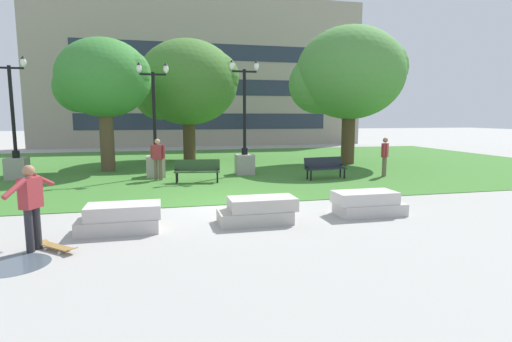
{
  "coord_description": "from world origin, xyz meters",
  "views": [
    {
      "loc": [
        -1.86,
        -11.6,
        2.63
      ],
      "look_at": [
        0.55,
        -1.4,
        1.2
      ],
      "focal_mm": 28.0,
      "sensor_mm": 36.0,
      "label": 1
    }
  ],
  "objects_px": {
    "concrete_block_left": "(258,211)",
    "lamp_post_center": "(245,152)",
    "person_bystander_far_lawn": "(385,155)",
    "lamp_post_right": "(16,155)",
    "concrete_block_right": "(367,203)",
    "park_bench_near_left": "(197,169)",
    "skateboard": "(57,247)",
    "lamp_post_left": "(156,154)",
    "person_skateboarder": "(31,202)",
    "park_bench_near_right": "(325,166)",
    "person_bystander_near_lawn": "(158,157)",
    "concrete_block_center": "(121,218)"
  },
  "relations": [
    {
      "from": "person_bystander_near_lawn",
      "to": "park_bench_near_left",
      "type": "bearing_deg",
      "value": -30.47
    },
    {
      "from": "concrete_block_right",
      "to": "person_skateboarder",
      "type": "bearing_deg",
      "value": -171.77
    },
    {
      "from": "skateboard",
      "to": "lamp_post_right",
      "type": "relative_size",
      "value": 0.17
    },
    {
      "from": "skateboard",
      "to": "lamp_post_right",
      "type": "height_order",
      "value": "lamp_post_right"
    },
    {
      "from": "park_bench_near_right",
      "to": "concrete_block_center",
      "type": "bearing_deg",
      "value": -141.06
    },
    {
      "from": "person_bystander_near_lawn",
      "to": "person_bystander_far_lawn",
      "type": "relative_size",
      "value": 1.0
    },
    {
      "from": "concrete_block_right",
      "to": "lamp_post_center",
      "type": "xyz_separation_m",
      "value": [
        -1.7,
        8.11,
        0.74
      ]
    },
    {
      "from": "lamp_post_right",
      "to": "person_bystander_far_lawn",
      "type": "relative_size",
      "value": 2.97
    },
    {
      "from": "lamp_post_left",
      "to": "lamp_post_center",
      "type": "distance_m",
      "value": 3.93
    },
    {
      "from": "park_bench_near_left",
      "to": "lamp_post_left",
      "type": "height_order",
      "value": "lamp_post_left"
    },
    {
      "from": "concrete_block_left",
      "to": "lamp_post_center",
      "type": "xyz_separation_m",
      "value": [
        1.37,
        8.24,
        0.74
      ]
    },
    {
      "from": "lamp_post_left",
      "to": "skateboard",
      "type": "bearing_deg",
      "value": -100.67
    },
    {
      "from": "concrete_block_left",
      "to": "park_bench_near_left",
      "type": "height_order",
      "value": "park_bench_near_left"
    },
    {
      "from": "park_bench_near_left",
      "to": "person_bystander_far_lawn",
      "type": "relative_size",
      "value": 1.09
    },
    {
      "from": "concrete_block_center",
      "to": "person_bystander_near_lawn",
      "type": "distance_m",
      "value": 7.47
    },
    {
      "from": "lamp_post_center",
      "to": "person_bystander_far_lawn",
      "type": "xyz_separation_m",
      "value": [
        5.82,
        -2.09,
        -0.07
      ]
    },
    {
      "from": "concrete_block_center",
      "to": "concrete_block_left",
      "type": "bearing_deg",
      "value": 0.12
    },
    {
      "from": "lamp_post_center",
      "to": "person_bystander_far_lawn",
      "type": "height_order",
      "value": "lamp_post_center"
    },
    {
      "from": "person_skateboarder",
      "to": "park_bench_near_left",
      "type": "height_order",
      "value": "person_skateboarder"
    },
    {
      "from": "concrete_block_center",
      "to": "concrete_block_right",
      "type": "xyz_separation_m",
      "value": [
        6.32,
        0.14,
        0.0
      ]
    },
    {
      "from": "concrete_block_left",
      "to": "person_bystander_near_lawn",
      "type": "height_order",
      "value": "person_bystander_near_lawn"
    },
    {
      "from": "concrete_block_left",
      "to": "concrete_block_right",
      "type": "height_order",
      "value": "same"
    },
    {
      "from": "concrete_block_left",
      "to": "lamp_post_right",
      "type": "height_order",
      "value": "lamp_post_right"
    },
    {
      "from": "park_bench_near_right",
      "to": "person_bystander_near_lawn",
      "type": "relative_size",
      "value": 1.08
    },
    {
      "from": "park_bench_near_right",
      "to": "person_bystander_near_lawn",
      "type": "distance_m",
      "value": 6.99
    },
    {
      "from": "concrete_block_right",
      "to": "person_bystander_far_lawn",
      "type": "relative_size",
      "value": 1.1
    },
    {
      "from": "person_skateboarder",
      "to": "person_bystander_near_lawn",
      "type": "xyz_separation_m",
      "value": [
        2.34,
        8.39,
        0.01
      ]
    },
    {
      "from": "park_bench_near_left",
      "to": "skateboard",
      "type": "bearing_deg",
      "value": -114.19
    },
    {
      "from": "lamp_post_right",
      "to": "park_bench_near_left",
      "type": "bearing_deg",
      "value": -19.22
    },
    {
      "from": "lamp_post_right",
      "to": "lamp_post_left",
      "type": "bearing_deg",
      "value": -6.26
    },
    {
      "from": "person_skateboarder",
      "to": "lamp_post_right",
      "type": "bearing_deg",
      "value": 108.87
    },
    {
      "from": "concrete_block_left",
      "to": "park_bench_near_left",
      "type": "bearing_deg",
      "value": 98.2
    },
    {
      "from": "lamp_post_center",
      "to": "concrete_block_left",
      "type": "bearing_deg",
      "value": -99.41
    },
    {
      "from": "park_bench_near_right",
      "to": "concrete_block_right",
      "type": "bearing_deg",
      "value": -102.49
    },
    {
      "from": "skateboard",
      "to": "lamp_post_center",
      "type": "distance_m",
      "value": 11.03
    },
    {
      "from": "concrete_block_center",
      "to": "lamp_post_center",
      "type": "bearing_deg",
      "value": 60.75
    },
    {
      "from": "park_bench_near_right",
      "to": "lamp_post_center",
      "type": "xyz_separation_m",
      "value": [
        -3.04,
        2.06,
        0.51
      ]
    },
    {
      "from": "skateboard",
      "to": "park_bench_near_right",
      "type": "height_order",
      "value": "park_bench_near_right"
    },
    {
      "from": "concrete_block_left",
      "to": "lamp_post_center",
      "type": "relative_size",
      "value": 0.38
    },
    {
      "from": "skateboard",
      "to": "lamp_post_left",
      "type": "distance_m",
      "value": 9.76
    },
    {
      "from": "lamp_post_right",
      "to": "skateboard",
      "type": "bearing_deg",
      "value": -69.15
    },
    {
      "from": "lamp_post_left",
      "to": "lamp_post_center",
      "type": "bearing_deg",
      "value": -2.49
    },
    {
      "from": "concrete_block_right",
      "to": "skateboard",
      "type": "bearing_deg",
      "value": -170.32
    },
    {
      "from": "park_bench_near_right",
      "to": "lamp_post_right",
      "type": "distance_m",
      "value": 12.97
    },
    {
      "from": "park_bench_near_left",
      "to": "lamp_post_right",
      "type": "bearing_deg",
      "value": 160.78
    },
    {
      "from": "concrete_block_center",
      "to": "lamp_post_center",
      "type": "relative_size",
      "value": 0.37
    },
    {
      "from": "lamp_post_right",
      "to": "park_bench_near_right",
      "type": "bearing_deg",
      "value": -12.71
    },
    {
      "from": "concrete_block_right",
      "to": "skateboard",
      "type": "xyz_separation_m",
      "value": [
        -7.43,
        -1.27,
        -0.22
      ]
    },
    {
      "from": "concrete_block_left",
      "to": "lamp_post_center",
      "type": "bearing_deg",
      "value": 80.59
    },
    {
      "from": "park_bench_near_left",
      "to": "park_bench_near_right",
      "type": "relative_size",
      "value": 1.0
    }
  ]
}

